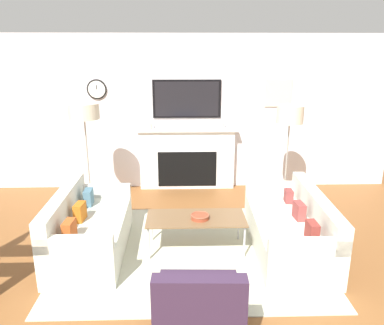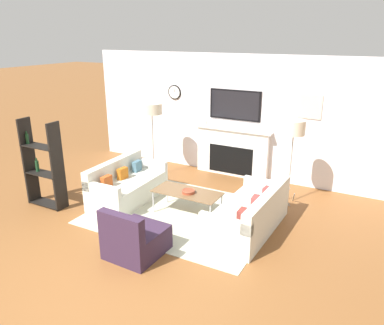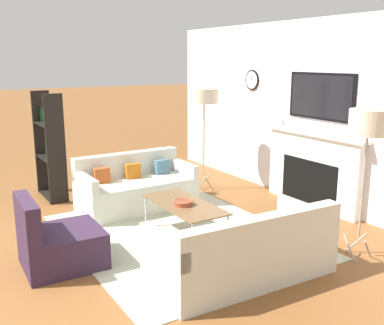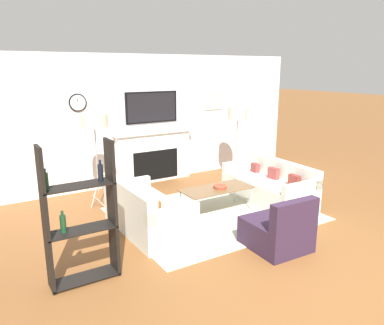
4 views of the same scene
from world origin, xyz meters
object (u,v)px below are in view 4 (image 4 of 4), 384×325
Objects in this scene: decorative_bowl at (220,187)px; floor_lamp_right at (238,114)px; armchair at (278,231)px; coffee_table at (217,190)px; couch_right at (269,187)px; couch_left at (146,213)px; shelf_unit at (80,217)px; floor_lamp_left at (94,122)px.

decorative_bowl is 2.22m from floor_lamp_right.
armchair is 1.52m from coffee_table.
couch_left is at bearing 179.96° from couch_right.
couch_left reaches higher than couch_right.
floor_lamp_right is (1.42, 1.38, 1.00)m from decorative_bowl.
shelf_unit is at bearing -143.49° from couch_left.
couch_right is at bearing -0.04° from couch_left.
floor_lamp_left is 1.03× the size of floor_lamp_right.
floor_lamp_left is (-1.58, 2.85, 1.28)m from armchair.
floor_lamp_left is (-2.80, 1.37, 1.26)m from couch_right.
decorative_bowl reaches higher than coffee_table.
shelf_unit is (-0.92, -2.25, -0.74)m from floor_lamp_left.
floor_lamp_right is (3.09, 0.00, -0.06)m from floor_lamp_left.
coffee_table is 2.38m from floor_lamp_left.
couch_left is at bearing 179.46° from decorative_bowl.
coffee_table is (-1.19, 0.03, 0.14)m from couch_right.
shelf_unit is at bearing -166.60° from couch_right.
floor_lamp_left reaches higher than decorative_bowl.
couch_left and armchair have the same top height.
armchair is 3.53× the size of decorative_bowl.
armchair reaches higher than decorative_bowl.
decorative_bowl is at bearing -179.43° from couch_right.
couch_left is 1.35× the size of coffee_table.
floor_lamp_right reaches higher than decorative_bowl.
decorative_bowl is (1.38, -0.01, 0.18)m from couch_left.
couch_right is at bearing -101.76° from floor_lamp_right.
couch_left is at bearing 131.08° from armchair.
armchair is (-1.22, -1.49, -0.02)m from couch_right.
couch_right reaches higher than decorative_bowl.
armchair is at bearing -129.42° from couch_right.
shelf_unit reaches higher than couch_right.
couch_left is 0.98× the size of floor_lamp_left.
shelf_unit reaches higher than decorative_bowl.
armchair is at bearing -91.34° from coffee_table.
coffee_table is at bearing 88.66° from armchair.
coffee_table is 0.08m from decorative_bowl.
couch_left is at bearing -154.04° from floor_lamp_right.
floor_lamp_left is at bearing 140.35° from decorative_bowl.
floor_lamp_left is 3.09m from floor_lamp_right.
armchair is at bearing -117.83° from floor_lamp_right.
armchair is 0.50× the size of floor_lamp_right.
coffee_table is at bearing 141.91° from decorative_bowl.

